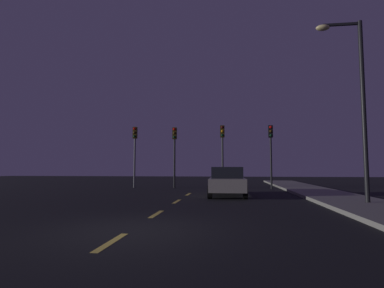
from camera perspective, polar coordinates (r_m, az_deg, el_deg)
ground_plane at (r=14.52m, az=-2.44°, el=-10.46°), size 80.00×80.00×0.00m
sidewalk_curb_right at (r=15.18m, az=27.14°, el=-9.43°), size 3.00×40.00×0.15m
lane_stripe_nearest at (r=6.67m, az=-14.91°, el=-17.34°), size 0.16×1.60×0.01m
lane_stripe_second at (r=10.24m, az=-6.68°, el=-12.91°), size 0.16×1.60×0.01m
lane_stripe_third at (r=13.93m, az=-2.86°, el=-10.69°), size 0.16×1.60×0.01m
lane_stripe_fourth at (r=17.67m, az=-0.68°, el=-9.39°), size 0.16×1.60×0.01m
traffic_signal_far_left at (r=23.98m, az=-10.69°, el=-0.15°), size 0.32×0.38×4.70m
traffic_signal_center_left at (r=23.20m, az=-3.30°, el=-0.22°), size 0.32×0.38×4.60m
traffic_signal_center_right at (r=22.83m, az=5.73°, el=0.01°), size 0.32×0.38×4.69m
traffic_signal_far_right at (r=23.01m, az=14.56°, el=0.02°), size 0.32×0.38×4.64m
car_stopped_ahead at (r=16.71m, az=6.61°, el=-6.95°), size 2.01×4.60×1.56m
street_lamp_right at (r=14.24m, az=28.41°, el=8.32°), size 1.85×0.36×7.59m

